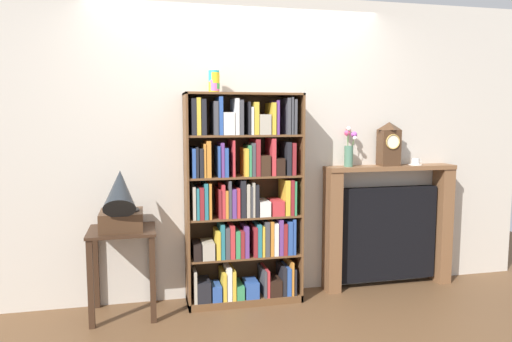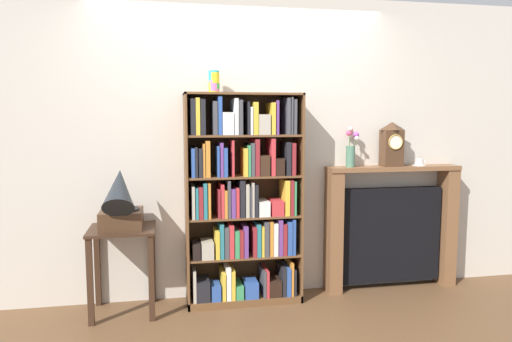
# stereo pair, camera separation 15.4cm
# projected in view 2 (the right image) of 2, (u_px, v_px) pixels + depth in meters

# --- Properties ---
(ground_plane) EXTENTS (8.20, 6.40, 0.02)m
(ground_plane) POSITION_uv_depth(u_px,v_px,m) (246.00, 306.00, 3.99)
(ground_plane) COLOR brown
(wall_back) EXTENTS (5.20, 0.08, 2.60)m
(wall_back) POSITION_uv_depth(u_px,v_px,m) (262.00, 148.00, 4.18)
(wall_back) COLOR beige
(wall_back) RESTS_ON ground
(bookshelf) EXTENTS (0.97, 0.33, 1.76)m
(bookshelf) POSITION_uv_depth(u_px,v_px,m) (244.00, 204.00, 3.98)
(bookshelf) COLOR brown
(bookshelf) RESTS_ON ground
(cup_stack) EXTENTS (0.09, 0.09, 0.18)m
(cup_stack) POSITION_uv_depth(u_px,v_px,m) (214.00, 82.00, 3.87)
(cup_stack) COLOR yellow
(cup_stack) RESTS_ON bookshelf
(side_table_left) EXTENTS (0.51, 0.47, 0.70)m
(side_table_left) POSITION_uv_depth(u_px,v_px,m) (123.00, 251.00, 3.78)
(side_table_left) COLOR #382316
(side_table_left) RESTS_ON ground
(gramophone) EXTENTS (0.33, 0.50, 0.55)m
(gramophone) POSITION_uv_depth(u_px,v_px,m) (120.00, 202.00, 3.67)
(gramophone) COLOR #472D1C
(gramophone) RESTS_ON side_table_left
(fireplace_mantel) EXTENTS (1.24, 0.21, 1.13)m
(fireplace_mantel) POSITION_uv_depth(u_px,v_px,m) (391.00, 228.00, 4.36)
(fireplace_mantel) COLOR brown
(fireplace_mantel) RESTS_ON ground
(mantel_clock) EXTENTS (0.18, 0.15, 0.40)m
(mantel_clock) POSITION_uv_depth(u_px,v_px,m) (392.00, 144.00, 4.25)
(mantel_clock) COLOR #472D1C
(mantel_clock) RESTS_ON fireplace_mantel
(flower_vase) EXTENTS (0.14, 0.17, 0.36)m
(flower_vase) POSITION_uv_depth(u_px,v_px,m) (351.00, 150.00, 4.19)
(flower_vase) COLOR #4C7A60
(flower_vase) RESTS_ON fireplace_mantel
(teacup_with_saucer) EXTENTS (0.13, 0.12, 0.06)m
(teacup_with_saucer) POSITION_uv_depth(u_px,v_px,m) (419.00, 163.00, 4.32)
(teacup_with_saucer) COLOR white
(teacup_with_saucer) RESTS_ON fireplace_mantel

